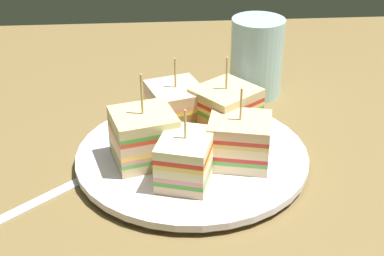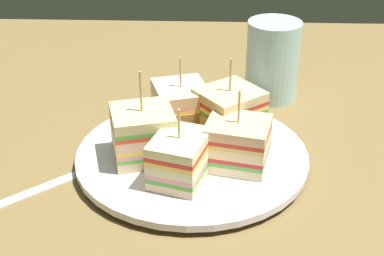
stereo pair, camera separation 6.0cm
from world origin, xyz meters
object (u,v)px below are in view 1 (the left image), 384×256
at_px(sandwich_wedge_0, 176,109).
at_px(sandwich_wedge_2, 186,159).
at_px(spoon, 92,172).
at_px(plate, 192,157).
at_px(drinking_glass, 256,62).
at_px(chip_pile, 212,144).
at_px(sandwich_wedge_3, 239,141).
at_px(sandwich_wedge_4, 225,113).
at_px(sandwich_wedge_1, 144,137).

height_order(sandwich_wedge_0, sandwich_wedge_2, sandwich_wedge_0).
relative_size(sandwich_wedge_0, spoon, 0.67).
bearing_deg(sandwich_wedge_0, plate, -1.18).
xyz_separation_m(plate, drinking_glass, (0.17, -0.10, 0.04)).
xyz_separation_m(chip_pile, drinking_glass, (0.18, -0.08, 0.02)).
height_order(plate, sandwich_wedge_0, sandwich_wedge_0).
bearing_deg(sandwich_wedge_2, sandwich_wedge_3, -45.77).
bearing_deg(sandwich_wedge_3, sandwich_wedge_0, -35.93).
height_order(sandwich_wedge_4, drinking_glass, sandwich_wedge_4).
bearing_deg(sandwich_wedge_1, sandwich_wedge_4, 10.61).
xyz_separation_m(sandwich_wedge_2, sandwich_wedge_4, (0.08, -0.05, 0.01)).
xyz_separation_m(plate, sandwich_wedge_4, (0.03, -0.04, 0.03)).
bearing_deg(plate, sandwich_wedge_4, -50.01).
bearing_deg(sandwich_wedge_3, sandwich_wedge_1, 6.82).
bearing_deg(plate, sandwich_wedge_0, 16.19).
distance_m(sandwich_wedge_4, spoon, 0.16).
distance_m(sandwich_wedge_3, sandwich_wedge_4, 0.05).
bearing_deg(sandwich_wedge_3, drinking_glass, -91.97).
bearing_deg(sandwich_wedge_1, chip_pile, -14.18).
distance_m(sandwich_wedge_4, drinking_glass, 0.15).
bearing_deg(sandwich_wedge_0, chip_pile, 13.22).
xyz_separation_m(chip_pile, spoon, (-0.01, 0.13, -0.02)).
bearing_deg(drinking_glass, sandwich_wedge_0, 137.02).
bearing_deg(plate, sandwich_wedge_1, 101.69).
xyz_separation_m(sandwich_wedge_1, chip_pile, (0.00, -0.07, -0.01)).
distance_m(chip_pile, spoon, 0.13).
relative_size(sandwich_wedge_1, sandwich_wedge_4, 1.03).
relative_size(sandwich_wedge_0, sandwich_wedge_2, 1.14).
height_order(sandwich_wedge_2, chip_pile, sandwich_wedge_2).
height_order(plate, sandwich_wedge_3, sandwich_wedge_3).
relative_size(plate, chip_pile, 3.54).
xyz_separation_m(sandwich_wedge_2, spoon, (0.03, 0.10, -0.03)).
bearing_deg(sandwich_wedge_2, sandwich_wedge_4, -13.66).
bearing_deg(plate, sandwich_wedge_3, -114.29).
bearing_deg(sandwich_wedge_0, sandwich_wedge_4, 55.78).
height_order(spoon, drinking_glass, drinking_glass).
bearing_deg(sandwich_wedge_2, chip_pile, -19.29).
xyz_separation_m(sandwich_wedge_4, chip_pile, (-0.04, 0.02, -0.01)).
height_order(chip_pile, spoon, chip_pile).
xyz_separation_m(sandwich_wedge_1, sandwich_wedge_4, (0.04, -0.09, 0.00)).
bearing_deg(spoon, sandwich_wedge_4, -22.71).
bearing_deg(spoon, sandwich_wedge_0, -6.07).
bearing_deg(sandwich_wedge_3, spoon, 11.03).
relative_size(sandwich_wedge_2, sandwich_wedge_4, 0.82).
bearing_deg(sandwich_wedge_0, sandwich_wedge_2, -14.96).
distance_m(sandwich_wedge_2, sandwich_wedge_4, 0.10).
xyz_separation_m(plate, sandwich_wedge_2, (-0.05, 0.01, 0.03)).
bearing_deg(chip_pile, plate, 65.77).
distance_m(sandwich_wedge_2, drinking_glass, 0.25).
bearing_deg(sandwich_wedge_3, plate, -11.18).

